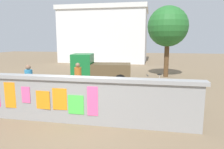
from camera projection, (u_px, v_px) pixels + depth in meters
The scene contains 10 objects.
ground at pixel (120, 79), 14.64m from camera, with size 60.00×60.00×0.00m, color #7A664C.
poster_wall at pixel (82, 100), 6.76m from camera, with size 7.60×0.42×1.56m.
auto_rickshaw_truck at pixel (98, 69), 13.07m from camera, with size 3.75×1.89×1.85m.
motorcycle at pixel (53, 95), 8.61m from camera, with size 1.88×0.63×0.87m.
bicycle_near at pixel (176, 102), 7.94m from camera, with size 1.65×0.60×0.95m.
bicycle_far at pixel (156, 85), 10.96m from camera, with size 1.69×0.46×0.95m.
person_walking at pixel (29, 79), 9.37m from camera, with size 0.48×0.48×1.62m.
person_bystander at pixel (78, 76), 10.16m from camera, with size 0.37×0.37×1.62m.
tree_roadside at pixel (168, 27), 14.90m from camera, with size 2.89×2.89×5.11m.
building_background at pixel (105, 35), 26.46m from camera, with size 10.60×6.64×6.66m.
Camera 1 is at (2.18, -6.23, 2.73)m, focal length 33.35 mm.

